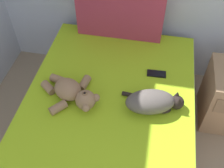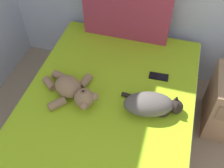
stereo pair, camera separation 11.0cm
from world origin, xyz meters
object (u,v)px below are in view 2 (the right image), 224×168
at_px(cat, 151,105).
at_px(cell_phone, 159,76).
at_px(patterned_cushion, 127,10).
at_px(bed, 102,139).

bearing_deg(cat, cell_phone, 89.03).
xyz_separation_m(patterned_cushion, cat, (0.37, -0.79, -0.18)).
distance_m(cat, cell_phone, 0.34).
xyz_separation_m(bed, cell_phone, (0.32, 0.50, 0.28)).
bearing_deg(cell_phone, bed, -122.54).
distance_m(bed, patterned_cushion, 1.09).
height_order(patterned_cushion, cat, patterned_cushion).
xyz_separation_m(patterned_cushion, cell_phone, (0.37, -0.45, -0.25)).
bearing_deg(patterned_cushion, cat, -65.09).
height_order(bed, cell_phone, cell_phone).
xyz_separation_m(bed, cat, (0.31, 0.16, 0.35)).
relative_size(cat, cell_phone, 2.92).
xyz_separation_m(bed, patterned_cushion, (-0.05, 0.95, 0.53)).
bearing_deg(patterned_cushion, cell_phone, -50.43).
relative_size(bed, cat, 4.72).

